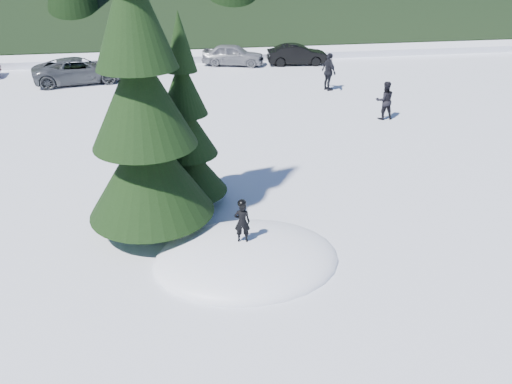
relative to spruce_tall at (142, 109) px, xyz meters
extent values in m
plane|color=white|center=(2.20, -1.80, -3.32)|extent=(200.00, 200.00, 0.00)
ellipsoid|color=white|center=(2.20, -1.80, -3.32)|extent=(4.48, 3.52, 0.96)
cylinder|color=#301E10|center=(0.00, 0.00, -2.62)|extent=(0.38, 0.38, 1.40)
cone|color=black|center=(0.00, 0.00, -1.53)|extent=(3.20, 3.20, 2.46)
cone|color=black|center=(0.00, 0.00, 0.33)|extent=(2.54, 2.54, 2.46)
cone|color=black|center=(0.00, 0.00, 2.19)|extent=(1.88, 1.88, 2.46)
cylinder|color=#301E10|center=(1.00, 1.40, -2.82)|extent=(0.26, 0.26, 1.00)
cone|color=black|center=(1.00, 1.40, -2.16)|extent=(2.20, 2.20, 1.52)
cone|color=black|center=(1.00, 1.40, -1.01)|extent=(1.75, 1.75, 1.52)
cone|color=black|center=(1.00, 1.40, 0.14)|extent=(1.29, 1.29, 1.52)
cone|color=black|center=(1.00, 1.40, 1.29)|extent=(0.84, 0.84, 1.52)
imported|color=black|center=(2.12, -1.69, -2.32)|extent=(0.41, 0.31, 1.03)
imported|color=black|center=(9.60, 7.83, -2.50)|extent=(0.80, 0.63, 1.63)
imported|color=black|center=(8.61, 12.70, -2.37)|extent=(0.77, 1.20, 1.89)
imported|color=#46494D|center=(-4.16, 16.43, -2.65)|extent=(5.16, 3.14, 1.34)
imported|color=black|center=(-0.51, 19.45, -2.60)|extent=(5.34, 3.51, 1.44)
imported|color=gray|center=(4.53, 19.33, -2.68)|extent=(4.06, 2.54, 1.29)
imported|color=black|center=(8.49, 18.84, -2.71)|extent=(3.82, 1.60, 1.23)
camera|label=1|loc=(0.77, -11.69, 3.53)|focal=35.00mm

